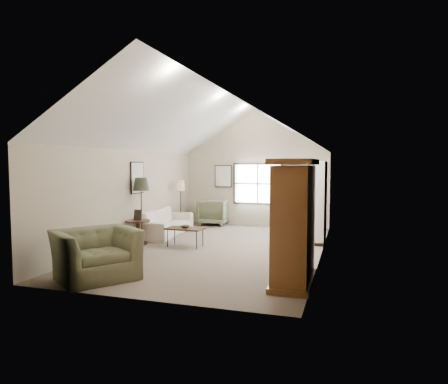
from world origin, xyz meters
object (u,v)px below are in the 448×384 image
(armchair_far, at_px, (214,212))
(side_table, at_px, (138,232))
(armoire, at_px, (294,222))
(coffee_table, at_px, (185,237))
(sofa, at_px, (165,222))
(armchair_near, at_px, (96,254))
(side_chair, at_px, (304,212))

(armchair_far, height_order, side_table, armchair_far)
(armoire, distance_m, coffee_table, 3.96)
(armoire, distance_m, sofa, 5.86)
(sofa, xyz_separation_m, armchair_far, (0.80, 2.28, 0.07))
(armchair_far, relative_size, side_table, 1.54)
(armoire, bearing_deg, side_table, 153.11)
(armchair_near, height_order, side_chair, side_chair)
(coffee_table, bearing_deg, armchair_far, 97.60)
(armchair_near, height_order, side_table, armchair_near)
(armchair_far, bearing_deg, sofa, 68.49)
(coffee_table, xyz_separation_m, side_chair, (2.61, 3.76, 0.33))
(armoire, xyz_separation_m, armchair_far, (-3.58, 6.10, -0.65))
(sofa, relative_size, side_chair, 2.25)
(coffee_table, distance_m, side_table, 1.31)
(coffee_table, bearing_deg, armchair_near, -98.28)
(armchair_far, xyz_separation_m, side_chair, (3.11, 0.00, 0.12))
(coffee_table, bearing_deg, sofa, 131.24)
(armchair_near, xyz_separation_m, armchair_far, (-0.04, 6.91, -0.01))
(side_table, distance_m, side_chair, 5.51)
(armchair_far, bearing_deg, side_table, 76.15)
(armoire, height_order, side_table, armoire)
(armoire, xyz_separation_m, sofa, (-4.38, 3.82, -0.72))
(armoire, distance_m, side_table, 4.97)
(armchair_near, relative_size, side_chair, 1.23)
(armoire, relative_size, armchair_far, 2.22)
(armoire, distance_m, side_chair, 6.14)
(sofa, height_order, armchair_near, armchair_near)
(armchair_near, height_order, coffee_table, armchair_near)
(armoire, xyz_separation_m, side_table, (-4.38, 2.22, -0.78))
(armchair_far, distance_m, side_table, 3.96)
(armchair_far, distance_m, coffee_table, 3.80)
(side_chair, bearing_deg, side_table, -146.91)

